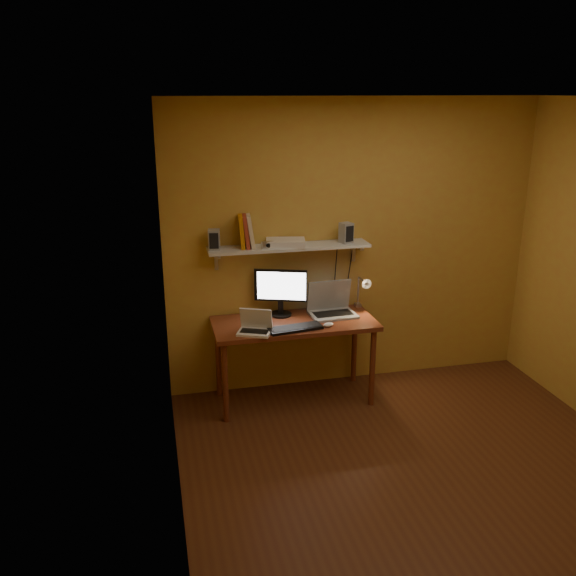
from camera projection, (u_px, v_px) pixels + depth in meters
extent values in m
cube|color=#502A14|center=(419.00, 474.00, 4.42)|extent=(3.40, 3.20, 0.02)
cube|color=silver|center=(449.00, 96.00, 3.61)|extent=(3.40, 3.20, 0.02)
cube|color=#B09135|center=(353.00, 246.00, 5.50)|extent=(3.40, 0.02, 2.60)
cube|color=#B09135|center=(169.00, 326.00, 3.65)|extent=(0.02, 3.20, 2.60)
cube|color=maroon|center=(294.00, 324.00, 5.24)|extent=(1.40, 0.60, 0.04)
cylinder|color=maroon|center=(225.00, 383.00, 5.00)|extent=(0.05, 0.05, 0.71)
cylinder|color=maroon|center=(372.00, 368.00, 5.27)|extent=(0.05, 0.05, 0.71)
cylinder|color=maroon|center=(218.00, 359.00, 5.44)|extent=(0.05, 0.05, 0.71)
cylinder|color=maroon|center=(354.00, 346.00, 5.72)|extent=(0.05, 0.05, 0.71)
cube|color=silver|center=(289.00, 247.00, 5.22)|extent=(1.40, 0.25, 0.02)
cube|color=silver|center=(216.00, 260.00, 5.22)|extent=(0.03, 0.03, 0.18)
cube|color=silver|center=(353.00, 251.00, 5.49)|extent=(0.03, 0.03, 0.18)
cylinder|color=black|center=(281.00, 314.00, 5.38)|extent=(0.25, 0.25, 0.01)
cube|color=black|center=(281.00, 307.00, 5.36)|extent=(0.05, 0.05, 0.14)
cube|color=black|center=(281.00, 285.00, 5.30)|extent=(0.44, 0.18, 0.28)
cube|color=white|center=(281.00, 286.00, 5.28)|extent=(0.40, 0.14, 0.25)
cube|color=gray|center=(333.00, 315.00, 5.36)|extent=(0.41, 0.30, 0.02)
cube|color=black|center=(333.00, 313.00, 5.36)|extent=(0.35, 0.17, 0.00)
cube|color=gray|center=(329.00, 295.00, 5.42)|extent=(0.40, 0.09, 0.28)
cube|color=#172148|center=(329.00, 295.00, 5.42)|extent=(0.35, 0.07, 0.23)
cube|color=silver|center=(254.00, 332.00, 4.97)|extent=(0.32, 0.27, 0.02)
cube|color=black|center=(254.00, 331.00, 4.97)|extent=(0.25, 0.18, 0.00)
cube|color=silver|center=(256.00, 318.00, 5.00)|extent=(0.27, 0.16, 0.18)
cube|color=black|center=(256.00, 318.00, 5.00)|extent=(0.23, 0.13, 0.15)
cube|color=black|center=(295.00, 328.00, 5.05)|extent=(0.47, 0.21, 0.02)
ellipsoid|color=silver|center=(328.00, 325.00, 5.12)|extent=(0.11, 0.09, 0.03)
cube|color=silver|center=(358.00, 307.00, 5.60)|extent=(0.05, 0.06, 0.08)
cylinder|color=silver|center=(358.00, 292.00, 5.55)|extent=(0.02, 0.02, 0.28)
cylinder|color=silver|center=(362.00, 280.00, 5.44)|extent=(0.01, 0.16, 0.01)
cone|color=silver|center=(365.00, 282.00, 5.36)|extent=(0.09, 0.09, 0.09)
sphere|color=#FFE0A5|center=(366.00, 283.00, 5.34)|extent=(0.04, 0.04, 0.04)
cube|color=gray|center=(214.00, 240.00, 5.06)|extent=(0.11, 0.11, 0.17)
cube|color=gray|center=(346.00, 233.00, 5.29)|extent=(0.12, 0.12, 0.18)
cube|color=#BB6D0E|center=(242.00, 232.00, 5.11)|extent=(0.07, 0.19, 0.28)
cube|color=maroon|center=(246.00, 231.00, 5.12)|extent=(0.08, 0.19, 0.28)
cube|color=beige|center=(251.00, 231.00, 5.13)|extent=(0.09, 0.19, 0.28)
cube|color=silver|center=(267.00, 245.00, 5.11)|extent=(0.11, 0.06, 0.06)
cylinder|color=black|center=(268.00, 245.00, 5.10)|extent=(0.04, 0.03, 0.04)
cube|color=silver|center=(285.00, 243.00, 5.20)|extent=(0.37, 0.28, 0.06)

